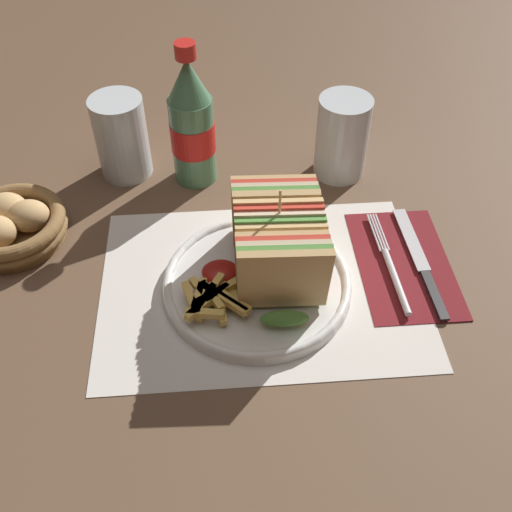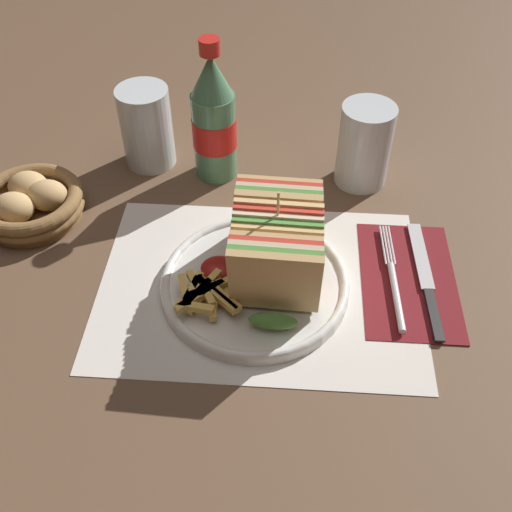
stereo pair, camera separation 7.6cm
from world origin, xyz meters
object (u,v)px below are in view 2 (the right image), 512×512
Objects in this scene: glass_near at (364,150)px; bread_basket at (30,202)px; club_sandwich at (274,247)px; coke_bottle_near at (214,121)px; glass_far at (147,132)px; plate_main at (255,283)px; fork at (394,285)px; knife at (426,279)px.

glass_near is 0.49m from bread_basket.
bread_basket is at bearing -166.41° from glass_near.
glass_near is at bearing 61.68° from club_sandwich.
coke_bottle_near is 1.73× the size of glass_far.
plate_main is at bearing -20.04° from bread_basket.
glass_near reaches higher than bread_basket.
fork is at bearing -34.68° from glass_far.
coke_bottle_near reaches higher than club_sandwich.
club_sandwich is at bearing -17.87° from bread_basket.
coke_bottle_near is 1.45× the size of bread_basket.
knife is (0.04, 0.02, -0.00)m from fork.
glass_near is (0.22, -0.00, -0.04)m from coke_bottle_near.
club_sandwich is 0.38m from bread_basket.
club_sandwich is 0.26m from glass_near.
plate_main is 1.31× the size of club_sandwich.
glass_near is 0.84× the size of bread_basket.
fork is 0.45m from glass_far.
fork is 0.36m from coke_bottle_near.
fork is 1.45× the size of glass_near.
glass_far is at bearing 125.23° from plate_main.
glass_far is 0.84× the size of bread_basket.
glass_far reaches higher than fork.
coke_bottle_near is (-0.08, 0.24, 0.08)m from plate_main.
club_sandwich is 1.00× the size of fork.
glass_far is (-0.36, 0.25, 0.05)m from fork.
fork is at bearing -41.93° from coke_bottle_near.
plate_main is at bearing -121.84° from glass_near.
plate_main is at bearing -178.84° from fork.
knife is at bearing -70.47° from glass_near.
plate_main is 1.90× the size of glass_near.
plate_main is 0.35m from bread_basket.
glass_near is at bearing 107.40° from knife.
plate_main reaches higher than knife.
plate_main is at bearing -163.90° from club_sandwich.
glass_near is at bearing 95.95° from fork.
fork is 1.45× the size of glass_far.
club_sandwich is 0.84× the size of coke_bottle_near.
bread_basket is at bearing 168.11° from knife.
plate_main is 0.18m from fork.
bread_basket is at bearing -135.93° from glass_far.
glass_near is (0.15, 0.24, 0.04)m from plate_main.
coke_bottle_near is 0.29m from bread_basket.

